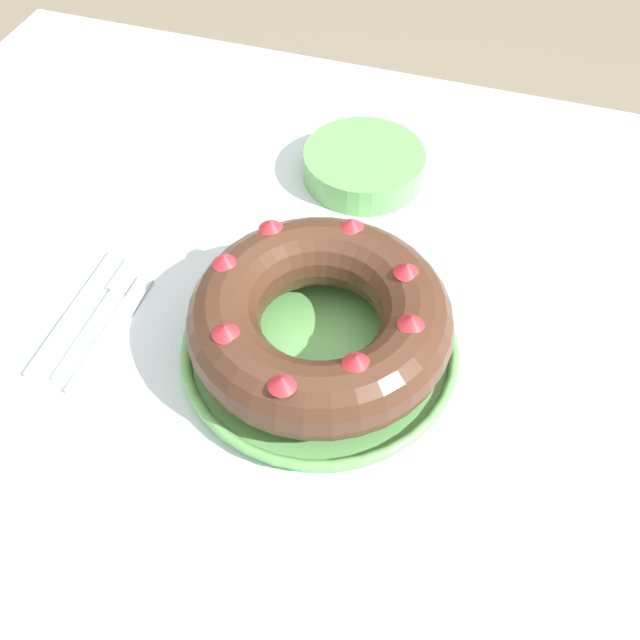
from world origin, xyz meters
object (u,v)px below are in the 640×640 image
at_px(serving_knife, 71,320).
at_px(cake_knife, 106,341).
at_px(fork, 105,308).
at_px(bundt_cake, 320,320).
at_px(serving_dish, 320,349).
at_px(side_bowl, 364,165).

xyz_separation_m(serving_knife, cake_knife, (0.06, -0.02, 0.00)).
bearing_deg(fork, bundt_cake, 0.37).
height_order(bundt_cake, fork, bundt_cake).
height_order(serving_dish, fork, serving_dish).
bearing_deg(side_bowl, serving_knife, -125.42).
bearing_deg(fork, serving_dish, 0.37).
relative_size(bundt_cake, fork, 1.50).
height_order(bundt_cake, cake_knife, bundt_cake).
bearing_deg(cake_knife, side_bowl, 67.89).
bearing_deg(side_bowl, serving_dish, -83.15).
relative_size(fork, cake_knife, 1.07).
bearing_deg(bundt_cake, side_bowl, 96.84).
bearing_deg(bundt_cake, cake_knife, -166.24).
xyz_separation_m(fork, side_bowl, (0.23, 0.34, 0.02)).
xyz_separation_m(serving_dish, serving_knife, (-0.30, -0.04, -0.01)).
distance_m(bundt_cake, serving_knife, 0.31).
bearing_deg(serving_dish, bundt_cake, -169.41).
distance_m(serving_dish, cake_knife, 0.25).
xyz_separation_m(bundt_cake, fork, (-0.27, -0.01, -0.06)).
xyz_separation_m(serving_knife, side_bowl, (0.26, 0.37, 0.02)).
bearing_deg(cake_knife, serving_dish, 19.84).
bearing_deg(cake_knife, fork, 125.67).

